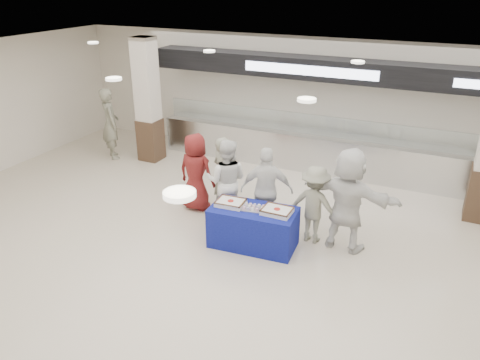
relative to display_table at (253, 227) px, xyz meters
The scene contains 14 objects.
ground 1.38m from the display_table, 100.63° to the right, with size 14.00×14.00×0.00m, color beige.
serving_line 4.18m from the display_table, 93.37° to the left, with size 8.70×0.85×2.80m.
column_left 5.27m from the display_table, 145.66° to the left, with size 0.55×0.55×3.20m.
display_table is the anchor object (origin of this frame).
sheet_cake_left 0.62m from the display_table, behind, with size 0.53×0.42×0.10m.
sheet_cake_right 0.61m from the display_table, ahead, with size 0.51×0.40×0.10m.
cupcake_tray 0.41m from the display_table, ahead, with size 0.44×0.36×0.07m.
civilian_maroon 1.96m from the display_table, 152.38° to the left, with size 0.81×0.53×1.66m, color maroon.
soldier_a 1.48m from the display_table, 138.70° to the left, with size 0.61×0.40×1.67m, color slate.
chef_tall 1.22m from the display_table, 141.73° to the left, with size 0.83×0.65×1.71m, color white.
chef_short 0.80m from the display_table, 90.65° to the left, with size 1.00×0.41×1.70m, color white.
soldier_b 1.19m from the display_table, 34.34° to the left, with size 0.96×0.55×1.49m, color slate.
civilian_white 1.76m from the display_table, 22.74° to the left, with size 1.79×0.57×1.93m, color white.
soldier_bg 5.88m from the display_table, 154.04° to the left, with size 0.69×0.46×1.90m, color slate.
Camera 1 is at (3.16, -5.54, 4.61)m, focal length 35.00 mm.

